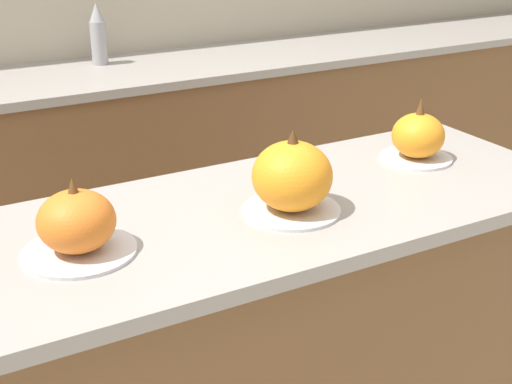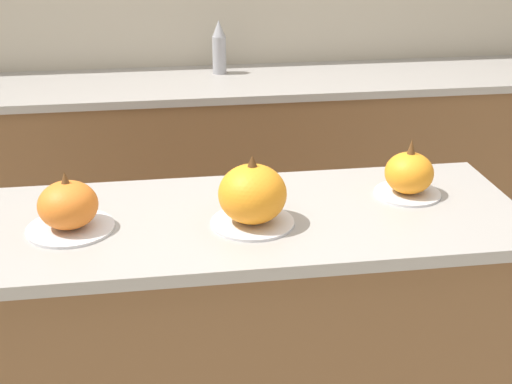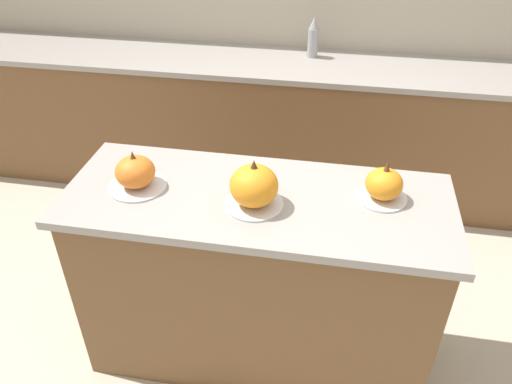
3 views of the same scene
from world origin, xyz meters
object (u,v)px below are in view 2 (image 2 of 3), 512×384
object	(u,v)px
pumpkin_cake_right	(409,175)
bottle_tall	(219,48)
pumpkin_cake_center	(251,196)
pumpkin_cake_left	(68,208)

from	to	relation	value
pumpkin_cake_right	bottle_tall	distance (m)	1.58
bottle_tall	pumpkin_cake_center	bearing A→B (deg)	-92.75
pumpkin_cake_center	bottle_tall	bearing A→B (deg)	87.25
bottle_tall	pumpkin_cake_left	bearing A→B (deg)	-109.15
bottle_tall	pumpkin_cake_right	bearing A→B (deg)	-75.12
pumpkin_cake_center	bottle_tall	world-z (taller)	bottle_tall
pumpkin_cake_left	pumpkin_cake_center	xyz separation A→B (m)	(0.48, -0.04, 0.02)
pumpkin_cake_left	pumpkin_cake_right	distance (m)	0.97
pumpkin_cake_center	pumpkin_cake_right	bearing A→B (deg)	14.83
pumpkin_cake_left	pumpkin_cake_center	bearing A→B (deg)	-4.34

